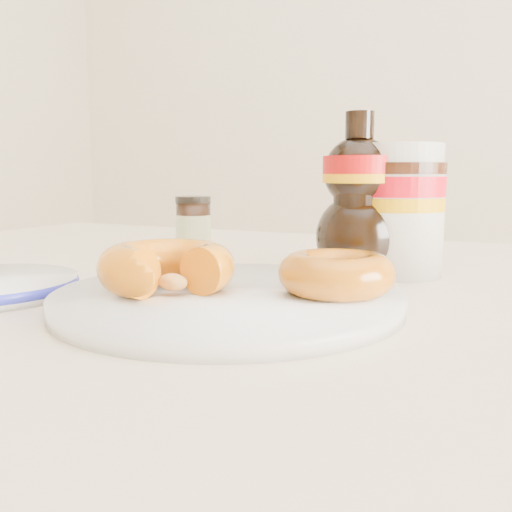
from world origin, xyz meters
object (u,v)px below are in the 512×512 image
at_px(plate, 228,298).
at_px(syrup_bottle, 358,196).
at_px(dining_table, 298,372).
at_px(donut_whole, 336,273).
at_px(dark_jar, 193,225).
at_px(donut_bitten, 167,267).
at_px(nutella_jar, 397,205).

distance_m(plate, syrup_bottle, 0.20).
bearing_deg(dining_table, donut_whole, -50.30).
bearing_deg(dark_jar, donut_bitten, -61.18).
xyz_separation_m(donut_whole, syrup_bottle, (-0.03, 0.15, 0.05)).
relative_size(donut_whole, nutella_jar, 0.66).
distance_m(dining_table, donut_bitten, 0.18).
bearing_deg(donut_whole, nutella_jar, 88.68).
xyz_separation_m(plate, syrup_bottle, (0.05, 0.18, 0.08)).
relative_size(nutella_jar, dark_jar, 1.80).
distance_m(nutella_jar, syrup_bottle, 0.05).
bearing_deg(plate, dining_table, 78.58).
xyz_separation_m(donut_bitten, dark_jar, (-0.15, 0.28, 0.00)).
xyz_separation_m(dining_table, donut_bitten, (-0.06, -0.12, 0.12)).
distance_m(donut_bitten, donut_whole, 0.13).
bearing_deg(dining_table, nutella_jar, 59.26).
bearing_deg(dark_jar, syrup_bottle, -17.45).
bearing_deg(syrup_bottle, plate, -106.18).
relative_size(dining_table, plate, 5.07).
bearing_deg(donut_whole, dining_table, 129.70).
bearing_deg(donut_whole, donut_bitten, -158.71).
height_order(dining_table, nutella_jar, nutella_jar).
distance_m(dining_table, nutella_jar, 0.20).
distance_m(donut_bitten, nutella_jar, 0.27).
distance_m(plate, donut_whole, 0.09).
distance_m(dining_table, plate, 0.14).
bearing_deg(donut_bitten, nutella_jar, 66.06).
xyz_separation_m(syrup_bottle, dark_jar, (-0.25, 0.08, -0.05)).
bearing_deg(nutella_jar, donut_bitten, -119.08).
relative_size(donut_whole, syrup_bottle, 0.54).
relative_size(dining_table, donut_whole, 15.57).
relative_size(plate, donut_bitten, 2.56).
height_order(dining_table, syrup_bottle, syrup_bottle).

